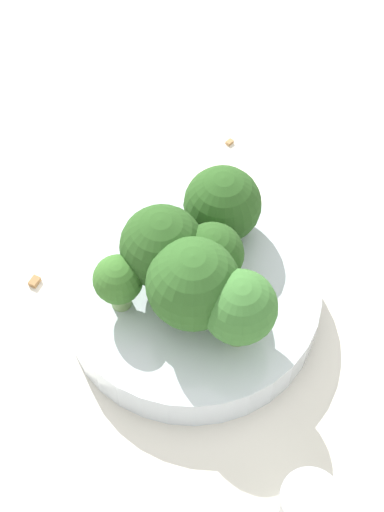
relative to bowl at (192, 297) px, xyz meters
name	(u,v)px	position (x,y,z in m)	size (l,w,h in m)	color
ground_plane	(192,309)	(0.00, 0.00, -0.02)	(3.00, 3.00, 0.00)	silver
bowl	(192,297)	(0.00, 0.00, 0.00)	(0.18, 0.18, 0.03)	silver
broccoli_floret_0	(162,247)	(-0.02, 0.01, 0.05)	(0.05, 0.05, 0.07)	#7A9E5B
broccoli_floret_1	(186,284)	(0.00, -0.02, 0.05)	(0.06, 0.06, 0.07)	#7A9E5B
broccoli_floret_2	(222,205)	(0.02, 0.05, 0.04)	(0.05, 0.05, 0.05)	#84AD66
broccoli_floret_3	(212,258)	(0.01, 0.00, 0.05)	(0.04, 0.04, 0.06)	#84AD66
broccoli_floret_4	(239,308)	(0.03, -0.04, 0.05)	(0.05, 0.05, 0.06)	#84AD66
broccoli_floret_5	(118,281)	(-0.05, -0.01, 0.04)	(0.03, 0.03, 0.04)	#7A9E5B
almond_crumb_0	(34,280)	(-0.11, 0.02, -0.01)	(0.01, 0.01, 0.01)	olive
almond_crumb_1	(273,219)	(0.06, 0.08, -0.01)	(0.01, 0.00, 0.01)	tan
almond_crumb_3	(230,141)	(0.04, 0.16, -0.01)	(0.01, 0.00, 0.01)	#AD7F4C
almond_crumb_4	(146,199)	(-0.03, 0.10, -0.01)	(0.01, 0.01, 0.01)	#AD7F4C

